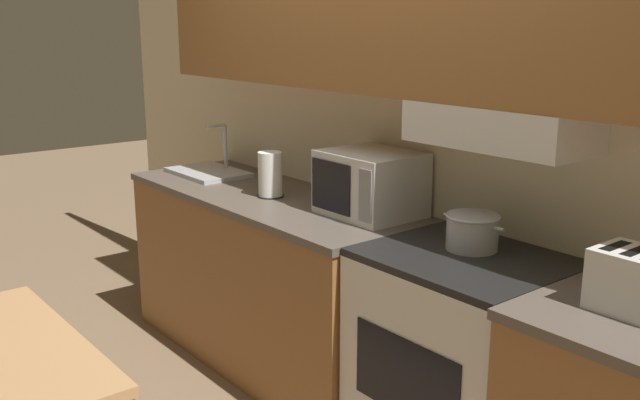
# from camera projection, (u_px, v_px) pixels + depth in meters

# --- Properties ---
(ground_plane) EXTENTS (16.00, 16.00, 0.00)m
(ground_plane) POSITION_uv_depth(u_px,v_px,m) (403.00, 387.00, 3.61)
(ground_plane) COLOR #7F664C
(wall_back) EXTENTS (5.62, 0.38, 2.55)m
(wall_back) POSITION_uv_depth(u_px,v_px,m) (405.00, 86.00, 3.19)
(wall_back) COLOR beige
(wall_back) RESTS_ON ground_plane
(lower_counter_main) EXTENTS (1.86, 0.68, 0.93)m
(lower_counter_main) POSITION_uv_depth(u_px,v_px,m) (270.00, 278.00, 3.81)
(lower_counter_main) COLOR #936033
(lower_counter_main) RESTS_ON ground_plane
(stove_range) EXTENTS (0.75, 0.64, 0.93)m
(stove_range) POSITION_uv_depth(u_px,v_px,m) (461.00, 366.00, 2.84)
(stove_range) COLOR silver
(stove_range) RESTS_ON ground_plane
(cooking_pot) EXTENTS (0.29, 0.22, 0.14)m
(cooking_pot) POSITION_uv_depth(u_px,v_px,m) (472.00, 231.00, 2.78)
(cooking_pot) COLOR #B7BABF
(cooking_pot) RESTS_ON stove_range
(microwave) EXTENTS (0.42, 0.37, 0.30)m
(microwave) POSITION_uv_depth(u_px,v_px,m) (371.00, 184.00, 3.26)
(microwave) COLOR silver
(microwave) RESTS_ON lower_counter_main
(sink_basin) EXTENTS (0.48, 0.33, 0.29)m
(sink_basin) POSITION_uv_depth(u_px,v_px,m) (208.00, 171.00, 4.16)
(sink_basin) COLOR #B7BABF
(sink_basin) RESTS_ON lower_counter_main
(paper_towel_roll) EXTENTS (0.14, 0.14, 0.23)m
(paper_towel_roll) POSITION_uv_depth(u_px,v_px,m) (270.00, 175.00, 3.61)
(paper_towel_roll) COLOR black
(paper_towel_roll) RESTS_ON lower_counter_main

